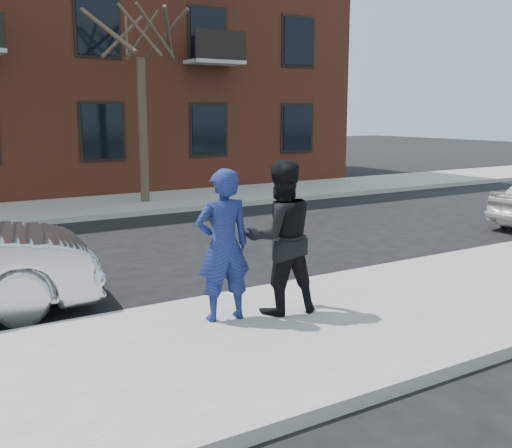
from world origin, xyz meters
TOP-DOWN VIEW (x-y plane):
  - ground at (0.00, 0.00)m, footprint 100.00×100.00m
  - near_sidewalk at (0.00, -0.25)m, footprint 50.00×3.50m
  - near_curb at (0.00, 1.55)m, footprint 50.00×0.10m
  - apartment_building at (2.00, 18.00)m, footprint 24.30×10.30m
  - street_tree at (4.50, 11.00)m, footprint 3.60×3.60m
  - man_hoodie at (1.50, 0.56)m, footprint 0.78×0.58m
  - man_peacoat at (2.29, 0.42)m, footprint 1.11×0.93m

SIDE VIEW (x-z plane):
  - ground at x=0.00m, z-range 0.00..0.00m
  - near_sidewalk at x=0.00m, z-range 0.00..0.15m
  - near_curb at x=0.00m, z-range 0.00..0.15m
  - man_hoodie at x=1.50m, z-range 0.15..2.11m
  - man_peacoat at x=2.29m, z-range 0.15..2.19m
  - street_tree at x=4.50m, z-range 2.12..8.92m
  - apartment_building at x=2.00m, z-range 0.01..12.31m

